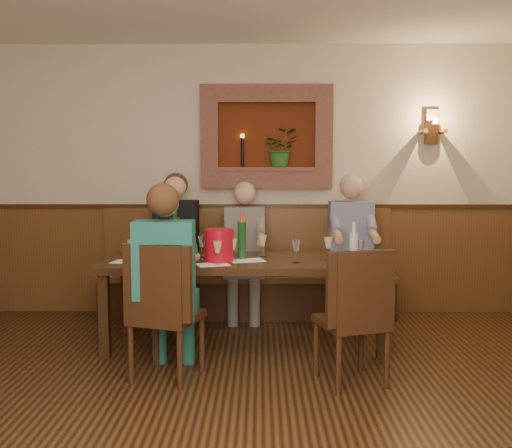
# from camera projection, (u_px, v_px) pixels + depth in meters

# --- Properties ---
(ground_plane) EXTENTS (6.00, 6.00, 0.00)m
(ground_plane) POSITION_uv_depth(u_px,v_px,m) (235.00, 447.00, 3.15)
(ground_plane) COLOR black
(ground_plane) RESTS_ON ground
(room_shell) EXTENTS (6.04, 6.04, 2.82)m
(room_shell) POSITION_uv_depth(u_px,v_px,m) (234.00, 101.00, 2.96)
(room_shell) COLOR beige
(room_shell) RESTS_ON ground
(wainscoting) EXTENTS (6.02, 6.02, 1.15)m
(wainscoting) POSITION_uv_depth(u_px,v_px,m) (235.00, 344.00, 3.09)
(wainscoting) COLOR brown
(wainscoting) RESTS_ON ground
(wall_niche) EXTENTS (1.36, 0.30, 1.06)m
(wall_niche) POSITION_uv_depth(u_px,v_px,m) (270.00, 141.00, 5.89)
(wall_niche) COLOR #5A200C
(wall_niche) RESTS_ON ground
(wall_sconce) EXTENTS (0.25, 0.20, 0.35)m
(wall_sconce) POSITION_uv_depth(u_px,v_px,m) (432.00, 128.00, 5.85)
(wall_sconce) COLOR brown
(wall_sconce) RESTS_ON ground
(dining_table) EXTENTS (2.40, 0.90, 0.75)m
(dining_table) POSITION_uv_depth(u_px,v_px,m) (244.00, 268.00, 4.92)
(dining_table) COLOR black
(dining_table) RESTS_ON ground
(bench) EXTENTS (3.00, 0.45, 1.11)m
(bench) POSITION_uv_depth(u_px,v_px,m) (247.00, 285.00, 5.89)
(bench) COLOR #381E0F
(bench) RESTS_ON ground
(chair_near_left) EXTENTS (0.56, 0.56, 1.01)m
(chair_near_left) POSITION_uv_depth(u_px,v_px,m) (166.00, 339.00, 4.15)
(chair_near_left) COLOR black
(chair_near_left) RESTS_ON ground
(chair_near_right) EXTENTS (0.55, 0.55, 0.98)m
(chair_near_right) POSITION_uv_depth(u_px,v_px,m) (352.00, 344.00, 4.06)
(chair_near_right) COLOR black
(chair_near_right) RESTS_ON ground
(person_bench_left) EXTENTS (0.44, 0.55, 1.48)m
(person_bench_left) POSITION_uv_depth(u_px,v_px,m) (175.00, 259.00, 5.76)
(person_bench_left) COLOR black
(person_bench_left) RESTS_ON ground
(person_bench_mid) EXTENTS (0.41, 0.50, 1.39)m
(person_bench_mid) POSITION_uv_depth(u_px,v_px,m) (244.00, 263.00, 5.77)
(person_bench_mid) COLOR #5C5854
(person_bench_mid) RESTS_ON ground
(person_bench_right) EXTENTS (0.44, 0.54, 1.47)m
(person_bench_right) POSITION_uv_depth(u_px,v_px,m) (352.00, 259.00, 5.75)
(person_bench_right) COLOR navy
(person_bench_right) RESTS_ON ground
(person_chair_front) EXTENTS (0.42, 0.52, 1.43)m
(person_chair_front) POSITION_uv_depth(u_px,v_px,m) (167.00, 298.00, 4.16)
(person_chair_front) COLOR #1A4F5B
(person_chair_front) RESTS_ON ground
(spittoon_bucket) EXTENTS (0.25, 0.25, 0.27)m
(spittoon_bucket) POSITION_uv_depth(u_px,v_px,m) (219.00, 245.00, 4.78)
(spittoon_bucket) COLOR red
(spittoon_bucket) RESTS_ON dining_table
(wine_bottle_green_a) EXTENTS (0.09, 0.09, 0.41)m
(wine_bottle_green_a) POSITION_uv_depth(u_px,v_px,m) (242.00, 239.00, 4.91)
(wine_bottle_green_a) COLOR #19471E
(wine_bottle_green_a) RESTS_ON dining_table
(wine_bottle_green_b) EXTENTS (0.11, 0.11, 0.43)m
(wine_bottle_green_b) POSITION_uv_depth(u_px,v_px,m) (175.00, 235.00, 5.09)
(wine_bottle_green_b) COLOR #19471E
(wine_bottle_green_b) RESTS_ON dining_table
(water_bottle) EXTENTS (0.07, 0.07, 0.36)m
(water_bottle) POSITION_uv_depth(u_px,v_px,m) (354.00, 248.00, 4.56)
(water_bottle) COLOR silver
(water_bottle) RESTS_ON dining_table
(tasting_sheet_a) EXTENTS (0.30, 0.23, 0.00)m
(tasting_sheet_a) POSITION_uv_depth(u_px,v_px,m) (129.00, 262.00, 4.77)
(tasting_sheet_a) COLOR white
(tasting_sheet_a) RESTS_ON dining_table
(tasting_sheet_b) EXTENTS (0.33, 0.28, 0.00)m
(tasting_sheet_b) POSITION_uv_depth(u_px,v_px,m) (247.00, 260.00, 4.84)
(tasting_sheet_b) COLOR white
(tasting_sheet_b) RESTS_ON dining_table
(tasting_sheet_c) EXTENTS (0.32, 0.23, 0.00)m
(tasting_sheet_c) POSITION_uv_depth(u_px,v_px,m) (357.00, 262.00, 4.78)
(tasting_sheet_c) COLOR white
(tasting_sheet_c) RESTS_ON dining_table
(tasting_sheet_d) EXTENTS (0.30, 0.26, 0.00)m
(tasting_sheet_d) POSITION_uv_depth(u_px,v_px,m) (213.00, 264.00, 4.64)
(tasting_sheet_d) COLOR white
(tasting_sheet_d) RESTS_ON dining_table
(wine_glass_0) EXTENTS (0.08, 0.08, 0.19)m
(wine_glass_0) POSITION_uv_depth(u_px,v_px,m) (296.00, 251.00, 4.73)
(wine_glass_0) COLOR white
(wine_glass_0) RESTS_ON dining_table
(wine_glass_1) EXTENTS (0.08, 0.08, 0.19)m
(wine_glass_1) POSITION_uv_depth(u_px,v_px,m) (217.00, 253.00, 4.64)
(wine_glass_1) COLOR #D4CF7F
(wine_glass_1) RESTS_ON dining_table
(wine_glass_2) EXTENTS (0.08, 0.08, 0.19)m
(wine_glass_2) POSITION_uv_depth(u_px,v_px,m) (155.00, 247.00, 4.96)
(wine_glass_2) COLOR white
(wine_glass_2) RESTS_ON dining_table
(wine_glass_3) EXTENTS (0.08, 0.08, 0.19)m
(wine_glass_3) POSITION_uv_depth(u_px,v_px,m) (328.00, 248.00, 4.90)
(wine_glass_3) COLOR #D4CF7F
(wine_glass_3) RESTS_ON dining_table
(wine_glass_4) EXTENTS (0.08, 0.08, 0.19)m
(wine_glass_4) POSITION_uv_depth(u_px,v_px,m) (202.00, 247.00, 4.99)
(wine_glass_4) COLOR white
(wine_glass_4) RESTS_ON dining_table
(wine_glass_5) EXTENTS (0.08, 0.08, 0.19)m
(wine_glass_5) POSITION_uv_depth(u_px,v_px,m) (184.00, 251.00, 4.72)
(wine_glass_5) COLOR #D4CF7F
(wine_glass_5) RESTS_ON dining_table
(wine_glass_6) EXTENTS (0.08, 0.08, 0.19)m
(wine_glass_6) POSITION_uv_depth(u_px,v_px,m) (263.00, 246.00, 5.06)
(wine_glass_6) COLOR #D4CF7F
(wine_glass_6) RESTS_ON dining_table
(wine_glass_7) EXTENTS (0.08, 0.08, 0.19)m
(wine_glass_7) POSITION_uv_depth(u_px,v_px,m) (233.00, 250.00, 4.80)
(wine_glass_7) COLOR #D4CF7F
(wine_glass_7) RESTS_ON dining_table
(wine_glass_8) EXTENTS (0.08, 0.08, 0.19)m
(wine_glass_8) POSITION_uv_depth(u_px,v_px,m) (360.00, 252.00, 4.69)
(wine_glass_8) COLOR white
(wine_glass_8) RESTS_ON dining_table
(wine_glass_9) EXTENTS (0.08, 0.08, 0.19)m
(wine_glass_9) POSITION_uv_depth(u_px,v_px,m) (132.00, 251.00, 4.72)
(wine_glass_9) COLOR #D4CF7F
(wine_glass_9) RESTS_ON dining_table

